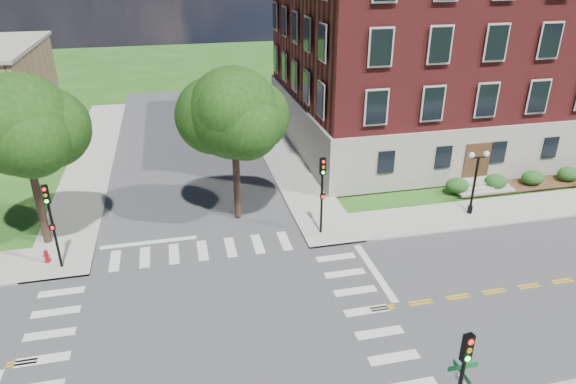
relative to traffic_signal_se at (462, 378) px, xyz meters
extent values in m
plane|color=#275718|center=(-7.29, 7.62, -3.19)|extent=(160.00, 160.00, 0.00)
cube|color=#3D3D3F|center=(-7.29, 7.62, -3.18)|extent=(90.00, 12.00, 0.01)
cube|color=#3D3D3F|center=(-7.29, 7.62, -3.18)|extent=(12.00, 90.00, 0.01)
cube|color=#9E9B93|center=(15.71, 15.37, -3.13)|extent=(34.00, 3.50, 0.12)
cube|color=#9E9B93|center=(0.46, 30.62, -3.13)|extent=(3.50, 34.00, 0.12)
cube|color=#9E9B93|center=(-15.04, 30.62, -3.13)|extent=(3.50, 34.00, 0.12)
cube|color=silver|center=(1.51, 10.62, -3.19)|extent=(0.40, 5.50, 0.00)
cube|color=#A29B8F|center=(16.71, 29.62, -0.97)|extent=(30.00, 20.00, 4.20)
cube|color=maroon|center=(16.71, 29.62, 7.03)|extent=(29.55, 19.70, 11.80)
cube|color=#472D19|center=(12.71, 19.58, -1.37)|extent=(2.00, 0.10, 2.80)
cylinder|color=black|center=(-16.03, 17.69, -0.89)|extent=(0.44, 0.44, 4.36)
sphere|color=#14380F|center=(-16.03, 17.69, 4.04)|extent=(5.49, 5.49, 5.49)
cylinder|color=black|center=(-4.73, 18.36, -1.02)|extent=(0.44, 0.44, 4.09)
sphere|color=#14380F|center=(-4.73, 18.36, 3.75)|extent=(5.46, 5.46, 5.46)
cube|color=black|center=(0.00, 0.02, 1.23)|extent=(0.35, 0.27, 1.00)
cylinder|color=red|center=(0.00, -0.11, 1.56)|extent=(0.19, 0.08, 0.18)
cylinder|color=orange|center=(0.00, -0.11, 1.23)|extent=(0.19, 0.08, 0.18)
cylinder|color=#19E533|center=(0.00, -0.11, 0.90)|extent=(0.19, 0.08, 0.18)
cylinder|color=black|center=(-0.17, 15.16, -1.17)|extent=(0.14, 0.14, 3.80)
cube|color=black|center=(-0.17, 15.16, 1.23)|extent=(0.35, 0.27, 1.00)
cylinder|color=red|center=(-0.17, 15.03, 1.56)|extent=(0.19, 0.08, 0.18)
cylinder|color=orange|center=(-0.17, 15.03, 1.23)|extent=(0.19, 0.08, 0.18)
cylinder|color=#19E533|center=(-0.17, 15.03, 0.90)|extent=(0.19, 0.08, 0.18)
cube|color=black|center=(-0.17, 14.98, -0.57)|extent=(0.32, 0.17, 0.30)
cylinder|color=black|center=(-14.82, 14.73, -1.17)|extent=(0.14, 0.14, 3.80)
cube|color=black|center=(-14.82, 14.73, 1.23)|extent=(0.38, 0.32, 1.00)
cylinder|color=red|center=(-14.82, 14.60, 1.56)|extent=(0.19, 0.11, 0.18)
cylinder|color=orange|center=(-14.82, 14.60, 1.23)|extent=(0.19, 0.11, 0.18)
cylinder|color=#19E533|center=(-14.82, 14.60, 0.90)|extent=(0.19, 0.11, 0.18)
cube|color=black|center=(-14.82, 14.55, -0.57)|extent=(0.32, 0.22, 0.30)
cylinder|color=black|center=(9.95, 15.42, -2.82)|extent=(0.32, 0.32, 0.50)
cylinder|color=black|center=(9.95, 15.42, -1.17)|extent=(0.16, 0.16, 3.80)
cube|color=black|center=(9.95, 15.42, 0.78)|extent=(1.00, 0.06, 0.06)
sphere|color=white|center=(9.45, 15.42, 0.98)|extent=(0.36, 0.36, 0.36)
sphere|color=white|center=(10.45, 15.42, 0.98)|extent=(0.36, 0.36, 0.36)
cube|color=#0B5926|center=(0.35, 0.50, -0.07)|extent=(1.10, 0.03, 0.20)
cube|color=#0B5926|center=(0.35, 0.50, -0.32)|extent=(0.03, 1.10, 0.20)
cube|color=silver|center=(0.40, 0.50, -0.77)|extent=(0.03, 0.75, 0.25)
cylinder|color=red|center=(-15.64, 15.37, -3.02)|extent=(0.32, 0.32, 0.10)
cylinder|color=red|center=(-15.64, 15.37, -2.77)|extent=(0.22, 0.22, 0.60)
sphere|color=red|center=(-15.64, 15.37, -2.44)|extent=(0.24, 0.24, 0.24)
cylinder|color=red|center=(-15.64, 15.37, -2.69)|extent=(0.35, 0.12, 0.12)
cylinder|color=red|center=(-15.64, 15.37, -2.69)|extent=(0.12, 0.35, 0.12)
camera|label=1|loc=(-8.14, -10.69, 12.33)|focal=32.00mm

